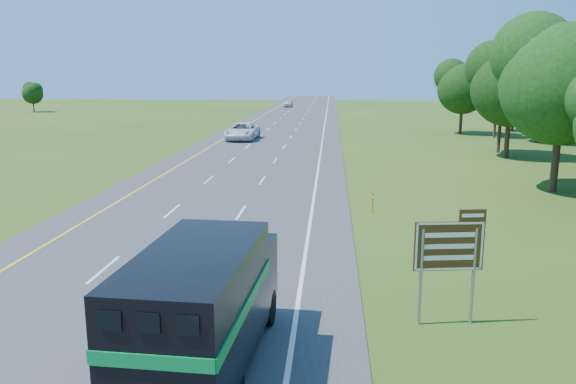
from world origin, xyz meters
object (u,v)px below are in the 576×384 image
Objects in this scene: white_suv at (243,131)px; horse_truck at (204,307)px; exit_sign at (450,251)px; far_car at (288,104)px.

horse_truck is at bearing -79.92° from white_suv.
white_suv is at bearing 98.29° from exit_sign.
horse_truck reaches higher than white_suv.
far_car is at bearing 96.76° from horse_truck.
exit_sign is at bearing -71.79° from white_suv.
horse_truck reaches higher than far_car.
exit_sign reaches higher than far_car.
white_suv is 62.67m from far_car.
far_car is 108.93m from exit_sign.
exit_sign is (6.27, 3.45, 0.41)m from horse_truck.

